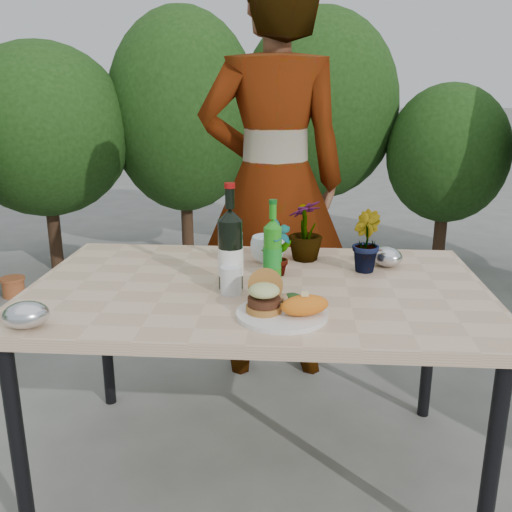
# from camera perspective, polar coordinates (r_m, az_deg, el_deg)

# --- Properties ---
(ground) EXTENTS (80.00, 80.00, 0.00)m
(ground) POSITION_cam_1_polar(r_m,az_deg,el_deg) (2.37, 0.15, -20.25)
(ground) COLOR slate
(ground) RESTS_ON ground
(patio_table) EXTENTS (1.60, 1.00, 0.75)m
(patio_table) POSITION_cam_1_polar(r_m,az_deg,el_deg) (2.03, 0.16, -4.42)
(patio_table) COLOR #D8B390
(patio_table) RESTS_ON ground
(shrub_hedge) EXTENTS (6.85, 5.09, 2.05)m
(shrub_hedge) POSITION_cam_1_polar(r_m,az_deg,el_deg) (3.49, -0.14, 11.49)
(shrub_hedge) COLOR #382316
(shrub_hedge) RESTS_ON ground
(dinner_plate) EXTENTS (0.28, 0.28, 0.01)m
(dinner_plate) POSITION_cam_1_polar(r_m,az_deg,el_deg) (1.74, 2.61, -5.82)
(dinner_plate) COLOR white
(dinner_plate) RESTS_ON patio_table
(burger_stack) EXTENTS (0.11, 0.16, 0.11)m
(burger_stack) POSITION_cam_1_polar(r_m,az_deg,el_deg) (1.74, 0.84, -3.93)
(burger_stack) COLOR #B7722D
(burger_stack) RESTS_ON dinner_plate
(sweet_potato) EXTENTS (0.17, 0.12, 0.06)m
(sweet_potato) POSITION_cam_1_polar(r_m,az_deg,el_deg) (1.71, 4.89, -4.93)
(sweet_potato) COLOR orange
(sweet_potato) RESTS_ON dinner_plate
(grilled_veg) EXTENTS (0.08, 0.05, 0.03)m
(grilled_veg) POSITION_cam_1_polar(r_m,az_deg,el_deg) (1.82, 3.25, -4.14)
(grilled_veg) COLOR olive
(grilled_veg) RESTS_ON dinner_plate
(wine_bottle) EXTENTS (0.09, 0.09, 0.37)m
(wine_bottle) POSITION_cam_1_polar(r_m,az_deg,el_deg) (1.95, -2.56, 0.57)
(wine_bottle) COLOR black
(wine_bottle) RESTS_ON patio_table
(sparkling_water) EXTENTS (0.07, 0.07, 0.29)m
(sparkling_water) POSITION_cam_1_polar(r_m,az_deg,el_deg) (2.07, 1.67, 0.71)
(sparkling_water) COLOR #218D19
(sparkling_water) RESTS_ON patio_table
(plastic_cup) EXTENTS (0.07, 0.07, 0.09)m
(plastic_cup) POSITION_cam_1_polar(r_m,az_deg,el_deg) (1.92, -2.52, -2.45)
(plastic_cup) COLOR silver
(plastic_cup) RESTS_ON patio_table
(seedling_left) EXTENTS (0.14, 0.13, 0.21)m
(seedling_left) POSITION_cam_1_polar(r_m,az_deg,el_deg) (2.09, 2.26, 0.84)
(seedling_left) COLOR #245D20
(seedling_left) RESTS_ON patio_table
(seedling_mid) EXTENTS (0.13, 0.15, 0.23)m
(seedling_mid) POSITION_cam_1_polar(r_m,az_deg,el_deg) (2.18, 10.83, 1.47)
(seedling_mid) COLOR #20531C
(seedling_mid) RESTS_ON patio_table
(seedling_right) EXTENTS (0.19, 0.19, 0.24)m
(seedling_right) POSITION_cam_1_polar(r_m,az_deg,el_deg) (2.28, 4.98, 2.58)
(seedling_right) COLOR #1F531C
(seedling_right) RESTS_ON patio_table
(blue_bowl) EXTENTS (0.16, 0.16, 0.11)m
(blue_bowl) POSITION_cam_1_polar(r_m,az_deg,el_deg) (2.25, 1.18, 0.66)
(blue_bowl) COLOR silver
(blue_bowl) RESTS_ON patio_table
(foil_packet_left) EXTENTS (0.15, 0.14, 0.08)m
(foil_packet_left) POSITION_cam_1_polar(r_m,az_deg,el_deg) (1.78, -22.00, -5.48)
(foil_packet_left) COLOR silver
(foil_packet_left) RESTS_ON patio_table
(foil_packet_right) EXTENTS (0.17, 0.17, 0.08)m
(foil_packet_right) POSITION_cam_1_polar(r_m,az_deg,el_deg) (2.27, 12.90, -0.04)
(foil_packet_right) COLOR silver
(foil_packet_right) RESTS_ON patio_table
(person) EXTENTS (0.77, 0.57, 1.95)m
(person) POSITION_cam_1_polar(r_m,az_deg,el_deg) (2.76, 1.75, 7.33)
(person) COLOR #95664A
(person) RESTS_ON ground
(terracotta_pot) EXTENTS (0.17, 0.17, 0.14)m
(terracotta_pot) POSITION_cam_1_polar(r_m,az_deg,el_deg) (4.36, -23.11, -2.84)
(terracotta_pot) COLOR #AF562D
(terracotta_pot) RESTS_ON ground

